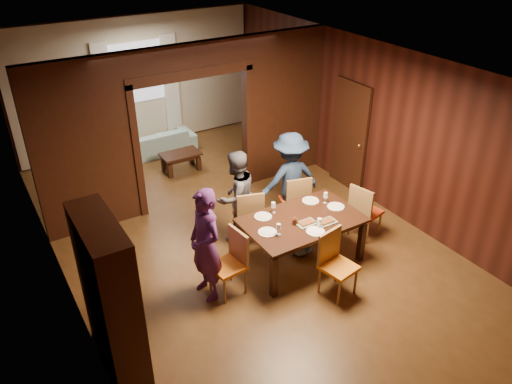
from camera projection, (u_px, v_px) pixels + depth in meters
floor at (240, 237)px, 8.36m from camera, size 9.00×9.00×0.00m
ceiling at (237, 66)px, 6.92m from camera, size 5.50×9.00×0.02m
room_walls at (187, 118)px, 9.01m from camera, size 5.52×9.01×2.90m
person_purple at (205, 245)px, 6.74m from camera, size 0.46×0.65×1.68m
person_grey at (236, 197)px, 7.99m from camera, size 0.89×0.77×1.56m
person_navy at (290, 179)px, 8.42m from camera, size 1.13×0.74×1.65m
sofa at (154, 143)px, 11.08m from camera, size 1.84×0.74×0.53m
serving_bowl at (302, 210)px, 7.59m from camera, size 0.35×0.35×0.09m
dining_table at (301, 240)px, 7.64m from camera, size 1.77×1.10×0.76m
coffee_table at (181, 162)px, 10.39m from camera, size 0.80×0.50×0.40m
chair_left at (227, 264)px, 6.95m from camera, size 0.49×0.49×0.97m
chair_right at (366, 210)px, 8.19m from camera, size 0.53×0.53×0.97m
chair_far_l at (248, 215)px, 8.07m from camera, size 0.55×0.55×0.97m
chair_far_r at (294, 199)px, 8.50m from camera, size 0.54×0.54×0.97m
chair_near at (339, 265)px, 6.92m from camera, size 0.51×0.51×0.97m
hutch at (110, 297)px, 5.60m from camera, size 0.40×1.20×2.00m
door_right at (349, 136)px, 9.43m from camera, size 0.06×0.90×2.10m
window_far at (137, 73)px, 10.80m from camera, size 1.20×0.03×1.30m
curtain_left at (106, 99)px, 10.66m from camera, size 0.35×0.06×2.40m
curtain_right at (171, 88)px, 11.34m from camera, size 0.35×0.06×2.40m
plate_left at (267, 232)px, 7.14m from camera, size 0.27×0.27×0.01m
plate_far_l at (263, 217)px, 7.50m from camera, size 0.27×0.27×0.01m
plate_far_r at (311, 201)px, 7.91m from camera, size 0.27×0.27×0.01m
plate_right at (336, 207)px, 7.75m from camera, size 0.27×0.27×0.01m
plate_near at (315, 231)px, 7.16m from camera, size 0.27×0.27×0.01m
platter_a at (306, 223)px, 7.33m from camera, size 0.30×0.20×0.04m
platter_b at (326, 221)px, 7.36m from camera, size 0.30×0.20×0.04m
wineglass_left at (279, 229)px, 7.05m from camera, size 0.08×0.08×0.18m
wineglass_far at (273, 208)px, 7.56m from camera, size 0.08×0.08×0.18m
wineglass_right at (325, 198)px, 7.82m from camera, size 0.08×0.08×0.18m
tumbler at (319, 223)px, 7.24m from camera, size 0.07×0.07×0.14m
condiment_jar at (295, 221)px, 7.31m from camera, size 0.08×0.08×0.11m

